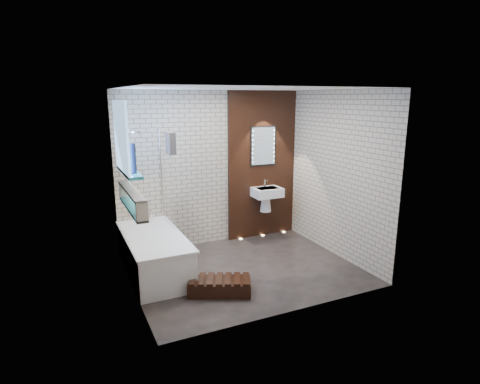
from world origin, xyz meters
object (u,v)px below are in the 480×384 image
washbasin (267,196)px  led_mirror (263,146)px  walnut_step (220,287)px  bath_screen (167,179)px  bathtub (154,254)px

washbasin → led_mirror: size_ratio=0.83×
washbasin → walnut_step: 2.33m
bath_screen → led_mirror: size_ratio=2.00×
led_mirror → walnut_step: size_ratio=0.87×
bath_screen → led_mirror: (1.82, 0.34, 0.37)m
bathtub → bath_screen: 1.14m
led_mirror → walnut_step: bearing=-131.6°
bathtub → walnut_step: 1.17m
bath_screen → bathtub: bearing=-128.9°
bath_screen → walnut_step: bath_screen is taller
bathtub → washbasin: 2.32m
bathtub → led_mirror: led_mirror is taller
bath_screen → walnut_step: size_ratio=1.74×
bathtub → walnut_step: bathtub is taller
bath_screen → walnut_step: (0.27, -1.40, -1.19)m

